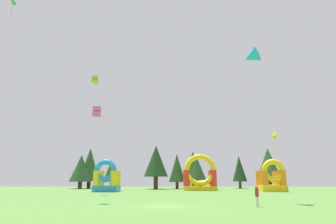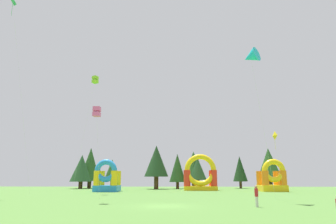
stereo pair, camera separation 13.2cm
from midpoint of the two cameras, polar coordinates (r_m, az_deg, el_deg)
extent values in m
plane|color=#548438|center=(27.37, -0.76, -17.50)|extent=(120.00, 120.00, 0.00)
cube|color=#8CD826|center=(52.75, -13.86, 5.68)|extent=(1.12, 1.12, 0.54)
cube|color=#8CD826|center=(52.95, -13.82, 6.35)|extent=(1.12, 1.12, 0.54)
cylinder|color=silver|center=(52.07, -15.91, -4.25)|extent=(3.40, 1.85, 18.83)
pyramid|color=green|center=(52.09, -27.65, 18.06)|extent=(0.55, 1.08, 1.04)
cylinder|color=green|center=(51.54, -27.71, 17.03)|extent=(0.04, 0.04, 2.20)
cylinder|color=silver|center=(47.24, -26.34, 2.86)|extent=(3.90, 3.00, 27.66)
pyramid|color=yellow|center=(53.74, 19.43, -4.34)|extent=(0.48, 1.10, 1.09)
cylinder|color=yellow|center=(53.66, 19.59, -5.47)|extent=(0.04, 0.04, 2.13)
cylinder|color=silver|center=(55.31, 20.32, -9.36)|extent=(2.01, 3.40, 9.34)
cube|color=#EA599E|center=(32.91, -13.54, -0.40)|extent=(0.74, 0.74, 0.47)
cube|color=#EA599E|center=(33.03, -13.49, 0.56)|extent=(0.74, 0.74, 0.47)
cylinder|color=silver|center=(33.74, -13.27, -8.26)|extent=(0.01, 2.98, 9.37)
cone|color=#19B7CC|center=(36.18, 15.42, 10.10)|extent=(2.54, 2.52, 2.01)
cylinder|color=silver|center=(35.93, 17.62, -2.91)|extent=(2.72, 3.34, 16.01)
cylinder|color=silver|center=(27.49, 16.65, -16.09)|extent=(0.17, 0.17, 0.86)
cylinder|color=silver|center=(27.37, 16.40, -16.12)|extent=(0.17, 0.17, 0.86)
cylinder|color=#B21E26|center=(27.38, 16.42, -14.50)|extent=(0.42, 0.42, 0.68)
sphere|color=#9E704C|center=(27.37, 16.36, -13.55)|extent=(0.23, 0.23, 0.23)
cube|color=yellow|center=(61.95, 6.01, -14.24)|extent=(6.47, 4.45, 0.82)
cylinder|color=red|center=(60.18, 3.55, -12.47)|extent=(1.25, 1.25, 3.11)
cylinder|color=red|center=(60.58, 8.61, -12.36)|extent=(1.25, 1.25, 3.11)
cylinder|color=red|center=(63.38, 3.44, -12.47)|extent=(1.25, 1.25, 3.11)
cylinder|color=red|center=(63.77, 8.26, -12.37)|extent=(1.25, 1.25, 3.11)
torus|color=yellow|center=(60.34, 6.05, -10.95)|extent=(6.23, 1.00, 6.23)
cube|color=#268CD8|center=(56.92, -11.66, -14.09)|extent=(4.25, 4.49, 1.09)
cylinder|color=yellow|center=(55.65, -13.53, -12.15)|extent=(1.19, 1.19, 2.59)
cylinder|color=yellow|center=(54.96, -10.38, -12.29)|extent=(1.19, 1.19, 2.59)
cylinder|color=yellow|center=(58.85, -12.70, -12.19)|extent=(1.19, 1.19, 2.59)
cylinder|color=yellow|center=(58.19, -9.71, -12.31)|extent=(1.19, 1.19, 2.59)
torus|color=#268CD8|center=(55.30, -11.90, -10.88)|extent=(4.01, 0.95, 4.01)
cube|color=yellow|center=(60.18, 19.04, -13.56)|extent=(4.45, 4.97, 1.13)
cylinder|color=orange|center=(57.91, 17.92, -11.87)|extent=(1.25, 1.25, 2.57)
cylinder|color=orange|center=(58.88, 20.98, -11.65)|extent=(1.25, 1.25, 2.57)
cylinder|color=orange|center=(61.50, 16.94, -11.93)|extent=(1.25, 1.25, 2.57)
cylinder|color=orange|center=(62.41, 19.84, -11.74)|extent=(1.25, 1.25, 2.57)
torus|color=yellow|center=(58.39, 19.37, -10.50)|extent=(4.20, 1.00, 4.20)
cylinder|color=#4C331E|center=(73.29, -16.51, -13.22)|extent=(0.91, 0.91, 1.60)
cone|color=#1E4221|center=(73.31, -16.32, -10.22)|extent=(5.03, 5.03, 6.10)
cylinder|color=#4C331E|center=(74.75, -14.94, -13.23)|extent=(0.88, 0.88, 1.75)
cone|color=#234C1E|center=(74.81, -14.74, -9.59)|extent=(4.88, 4.88, 7.75)
cylinder|color=#4C331E|center=(74.60, -10.89, -13.12)|extent=(0.56, 0.56, 2.54)
cone|color=#234C1E|center=(74.62, -10.78, -10.51)|extent=(3.12, 3.12, 4.27)
cylinder|color=#4C331E|center=(67.99, -2.41, -13.34)|extent=(0.97, 0.97, 2.70)
cone|color=#193819|center=(68.09, -2.37, -9.29)|extent=(5.39, 5.39, 6.92)
cylinder|color=#4C331E|center=(69.85, 1.69, -13.81)|extent=(0.67, 0.67, 1.51)
cone|color=#234C1E|center=(69.87, 1.67, -10.59)|extent=(3.73, 3.73, 6.36)
cylinder|color=#4C331E|center=(71.14, 4.82, -13.52)|extent=(0.92, 0.92, 2.08)
cone|color=#234C1E|center=(71.18, 4.76, -10.09)|extent=(5.11, 5.11, 6.45)
cylinder|color=#4C331E|center=(69.57, 5.58, -13.57)|extent=(0.73, 0.73, 1.98)
cone|color=#1E4221|center=(69.58, 5.52, -10.68)|extent=(4.05, 4.05, 5.04)
cylinder|color=#4C331E|center=(74.18, 13.54, -13.37)|extent=(0.61, 0.61, 1.61)
cone|color=#193819|center=(74.19, 13.39, -10.47)|extent=(3.38, 3.38, 5.91)
cylinder|color=#4C331E|center=(76.26, 18.79, -12.87)|extent=(1.04, 1.04, 2.02)
cone|color=#234C1E|center=(76.32, 18.54, -9.33)|extent=(5.80, 5.80, 7.42)
camera|label=1|loc=(0.07, -90.10, 0.02)|focal=31.97mm
camera|label=2|loc=(0.07, 89.90, -0.02)|focal=31.97mm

